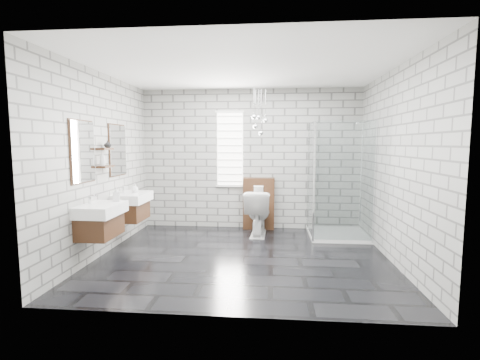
# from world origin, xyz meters

# --- Properties ---
(floor) EXTENTS (4.20, 3.60, 0.02)m
(floor) POSITION_xyz_m (0.00, 0.00, -0.01)
(floor) COLOR black
(floor) RESTS_ON ground
(ceiling) EXTENTS (4.20, 3.60, 0.02)m
(ceiling) POSITION_xyz_m (0.00, 0.00, 2.71)
(ceiling) COLOR white
(ceiling) RESTS_ON wall_back
(wall_back) EXTENTS (4.20, 0.02, 2.70)m
(wall_back) POSITION_xyz_m (0.00, 1.81, 1.35)
(wall_back) COLOR #9D9D98
(wall_back) RESTS_ON floor
(wall_front) EXTENTS (4.20, 0.02, 2.70)m
(wall_front) POSITION_xyz_m (0.00, -1.81, 1.35)
(wall_front) COLOR #9D9D98
(wall_front) RESTS_ON floor
(wall_left) EXTENTS (0.02, 3.60, 2.70)m
(wall_left) POSITION_xyz_m (-2.11, 0.00, 1.35)
(wall_left) COLOR #9D9D98
(wall_left) RESTS_ON floor
(wall_right) EXTENTS (0.02, 3.60, 2.70)m
(wall_right) POSITION_xyz_m (2.11, 0.00, 1.35)
(wall_right) COLOR #9D9D98
(wall_right) RESTS_ON floor
(vanity_left) EXTENTS (0.47, 0.70, 1.57)m
(vanity_left) POSITION_xyz_m (-1.91, -0.56, 0.76)
(vanity_left) COLOR #422614
(vanity_left) RESTS_ON wall_left
(vanity_right) EXTENTS (0.47, 0.70, 1.57)m
(vanity_right) POSITION_xyz_m (-1.91, 0.50, 0.76)
(vanity_right) COLOR #422614
(vanity_right) RESTS_ON wall_left
(shelf_lower) EXTENTS (0.14, 0.30, 0.03)m
(shelf_lower) POSITION_xyz_m (-2.03, -0.05, 1.32)
(shelf_lower) COLOR #422614
(shelf_lower) RESTS_ON wall_left
(shelf_upper) EXTENTS (0.14, 0.30, 0.03)m
(shelf_upper) POSITION_xyz_m (-2.03, -0.05, 1.58)
(shelf_upper) COLOR #422614
(shelf_upper) RESTS_ON wall_left
(window) EXTENTS (0.56, 0.05, 1.48)m
(window) POSITION_xyz_m (-0.40, 1.78, 1.55)
(window) COLOR white
(window) RESTS_ON wall_back
(cistern_panel) EXTENTS (0.60, 0.20, 1.00)m
(cistern_panel) POSITION_xyz_m (0.17, 1.70, 0.50)
(cistern_panel) COLOR #422614
(cistern_panel) RESTS_ON floor
(flush_plate) EXTENTS (0.18, 0.01, 0.12)m
(flush_plate) POSITION_xyz_m (0.17, 1.60, 0.80)
(flush_plate) COLOR silver
(flush_plate) RESTS_ON cistern_panel
(shower_enclosure) EXTENTS (1.00, 1.00, 2.03)m
(shower_enclosure) POSITION_xyz_m (1.50, 1.18, 0.50)
(shower_enclosure) COLOR white
(shower_enclosure) RESTS_ON floor
(pendant_cluster) EXTENTS (0.29, 0.24, 0.90)m
(pendant_cluster) POSITION_xyz_m (0.18, 1.38, 2.04)
(pendant_cluster) COLOR silver
(pendant_cluster) RESTS_ON ceiling
(toilet) EXTENTS (0.49, 0.82, 0.82)m
(toilet) POSITION_xyz_m (0.17, 1.25, 0.41)
(toilet) COLOR white
(toilet) RESTS_ON floor
(soap_bottle_a) EXTENTS (0.12, 0.12, 0.20)m
(soap_bottle_a) POSITION_xyz_m (-1.76, -0.31, 0.95)
(soap_bottle_a) COLOR #B2B2B2
(soap_bottle_a) RESTS_ON vanity_left
(soap_bottle_b) EXTENTS (0.12, 0.12, 0.14)m
(soap_bottle_b) POSITION_xyz_m (-1.86, 0.59, 0.92)
(soap_bottle_b) COLOR #B2B2B2
(soap_bottle_b) RESTS_ON vanity_right
(soap_bottle_c) EXTENTS (0.09, 0.09, 0.21)m
(soap_bottle_c) POSITION_xyz_m (-2.02, -0.15, 1.44)
(soap_bottle_c) COLOR #B2B2B2
(soap_bottle_c) RESTS_ON shelf_lower
(vase) EXTENTS (0.11, 0.11, 0.11)m
(vase) POSITION_xyz_m (-2.02, 0.03, 1.65)
(vase) COLOR #B2B2B2
(vase) RESTS_ON shelf_upper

